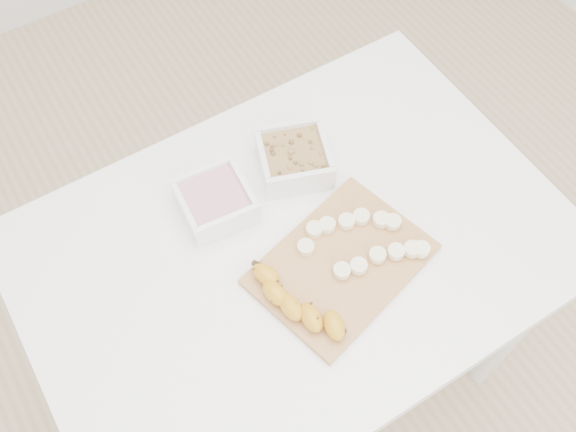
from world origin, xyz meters
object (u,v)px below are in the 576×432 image
bowl_yogurt (216,201)px  bowl_granola (294,158)px  banana (299,304)px  table (296,267)px  cutting_board (341,264)px

bowl_yogurt → bowl_granola: bearing=1.9°
banana → table: bearing=51.7°
table → bowl_granola: bowl_granola is taller
bowl_yogurt → banana: size_ratio=0.72×
banana → bowl_yogurt: bearing=87.1°
cutting_board → bowl_yogurt: bearing=120.8°
bowl_yogurt → bowl_granola: 0.18m
bowl_yogurt → cutting_board: size_ratio=0.46×
bowl_granola → banana: (-0.16, -0.26, -0.00)m
bowl_granola → bowl_yogurt: bearing=-178.1°
bowl_granola → cutting_board: (-0.04, -0.23, -0.02)m
bowl_granola → banana: bearing=-120.5°
cutting_board → banana: banana is taller
table → bowl_granola: size_ratio=5.81×
cutting_board → bowl_granola: bearing=79.3°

